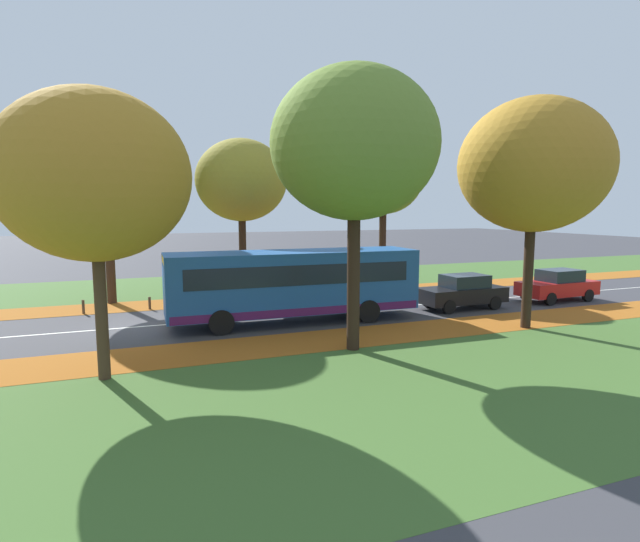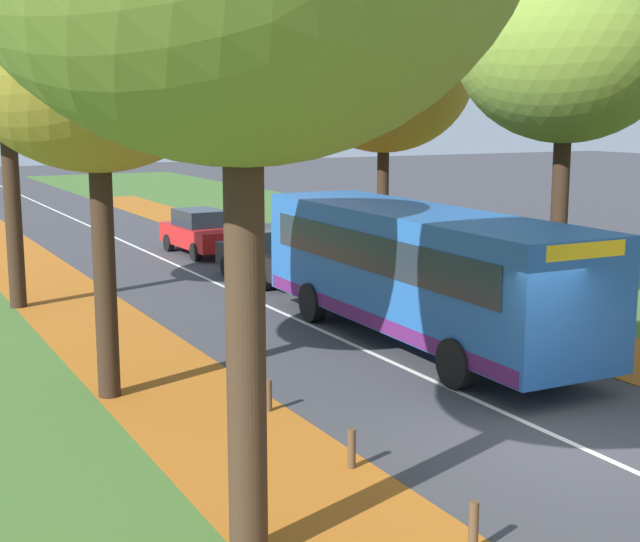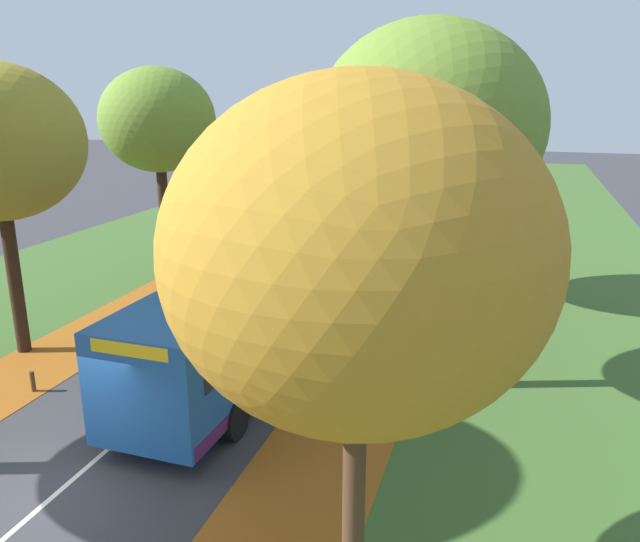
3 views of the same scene
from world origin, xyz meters
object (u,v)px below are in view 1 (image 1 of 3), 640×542
at_px(tree_left_mid, 383,180).
at_px(tree_right_mid, 534,166).
at_px(bollard_third, 211,300).
at_px(car_black_lead, 462,292).
at_px(bus, 294,282).
at_px(tree_right_nearest, 94,176).
at_px(tree_left_nearest, 105,156).
at_px(tree_left_near, 241,181).
at_px(car_red_following, 558,285).
at_px(tree_right_near, 355,145).
at_px(bollard_second, 150,303).
at_px(bollard_nearest, 83,307).

height_order(tree_left_mid, tree_right_mid, tree_right_mid).
relative_size(bollard_third, car_black_lead, 0.13).
bearing_deg(bus, tree_right_nearest, -55.66).
xyz_separation_m(tree_left_nearest, tree_right_nearest, (12.15, 0.14, -1.71)).
distance_m(tree_left_near, bollard_third, 6.68).
distance_m(tree_left_mid, car_red_following, 11.25).
xyz_separation_m(tree_left_mid, tree_right_near, (11.90, -7.41, 0.32)).
bearing_deg(tree_left_near, tree_right_near, 5.82).
bearing_deg(bollard_second, tree_right_mid, 56.47).
height_order(tree_right_mid, bollard_second, tree_right_mid).
bearing_deg(bollard_third, tree_right_mid, 50.19).
height_order(tree_left_nearest, tree_left_mid, tree_left_nearest).
bearing_deg(tree_right_mid, car_red_following, 124.63).
xyz_separation_m(tree_left_mid, tree_right_nearest, (12.13, -15.14, -0.88)).
height_order(tree_left_near, car_red_following, tree_left_near).
bearing_deg(tree_left_nearest, tree_left_mid, 89.91).
relative_size(tree_left_mid, bollard_third, 15.12).
relative_size(tree_left_nearest, tree_right_nearest, 1.28).
bearing_deg(car_black_lead, bollard_second, -110.05).
distance_m(tree_left_nearest, bollard_third, 8.68).
xyz_separation_m(tree_right_nearest, tree_right_mid, (-0.57, 15.47, 0.79)).
xyz_separation_m(bollard_nearest, car_black_lead, (5.09, 16.77, 0.49)).
distance_m(tree_right_mid, bollard_second, 17.75).
distance_m(tree_right_near, tree_right_mid, 7.76).
xyz_separation_m(tree_right_near, bollard_second, (-9.56, -6.16, -6.48)).
distance_m(bollard_second, bus, 7.55).
height_order(tree_left_nearest, bollard_second, tree_left_nearest).
height_order(tree_right_near, bollard_third, tree_right_near).
bearing_deg(car_red_following, tree_left_mid, -140.30).
bearing_deg(bollard_third, tree_left_mid, 102.28).
height_order(tree_right_nearest, bollard_second, tree_right_nearest).
relative_size(tree_right_near, car_red_following, 2.17).
bearing_deg(bollard_second, bollard_nearest, -90.08).
height_order(tree_left_mid, tree_right_nearest, tree_left_mid).
height_order(tree_right_nearest, bollard_nearest, tree_right_nearest).
relative_size(tree_left_nearest, bus, 0.97).
xyz_separation_m(bollard_second, car_red_following, (5.15, 19.79, 0.51)).
bearing_deg(bollard_third, tree_right_near, 19.14).
xyz_separation_m(tree_left_near, bollard_nearest, (2.21, -7.81, -5.90)).
bearing_deg(tree_left_nearest, tree_left_near, 88.65).
bearing_deg(tree_left_near, bollard_nearest, -74.21).
bearing_deg(tree_right_near, tree_right_nearest, -88.32).
bearing_deg(car_black_lead, tree_right_nearest, -73.14).
height_order(bollard_nearest, bollard_third, bollard_nearest).
relative_size(bollard_second, car_red_following, 0.14).
height_order(bollard_second, bus, bus).
relative_size(tree_right_near, tree_right_mid, 1.03).
bearing_deg(tree_left_nearest, bollard_second, 35.87).
xyz_separation_m(tree_right_mid, car_black_lead, (-4.13, 0.03, -5.56)).
distance_m(tree_right_nearest, bollard_second, 11.23).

